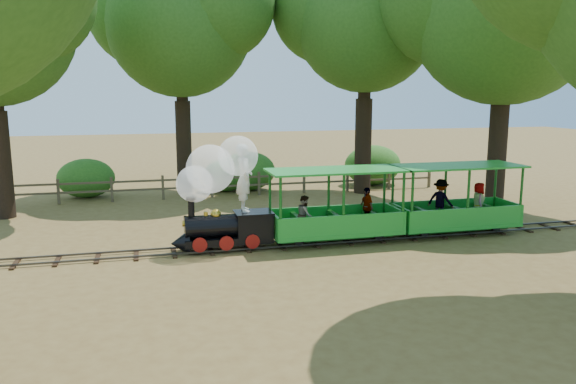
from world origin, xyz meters
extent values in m
plane|color=olive|center=(0.00, 0.00, 0.00)|extent=(90.00, 90.00, 0.00)
cube|color=#3F3D3A|center=(0.00, -0.30, 0.08)|extent=(22.00, 0.05, 0.05)
cube|color=#3F3D3A|center=(0.00, 0.30, 0.08)|extent=(22.00, 0.05, 0.05)
cube|color=#382314|center=(0.00, 0.00, 0.03)|extent=(0.12, 1.00, 0.05)
cube|color=#382314|center=(-5.00, 0.00, 0.03)|extent=(0.12, 1.00, 0.05)
cube|color=#382314|center=(5.00, 0.00, 0.03)|extent=(0.12, 1.00, 0.05)
cube|color=black|center=(-1.50, 0.00, 0.30)|extent=(2.44, 0.78, 0.20)
cylinder|color=black|center=(-1.89, 0.00, 0.71)|extent=(1.56, 0.62, 0.62)
cylinder|color=black|center=(-2.50, 0.00, 1.27)|extent=(0.18, 0.18, 0.49)
sphere|color=gold|center=(-1.83, 0.00, 1.04)|extent=(0.29, 0.29, 0.29)
cylinder|color=gold|center=(-2.11, 0.00, 1.07)|extent=(0.11, 0.11, 0.11)
cube|color=black|center=(-0.78, 0.00, 0.71)|extent=(1.00, 0.78, 0.61)
cube|color=black|center=(-0.78, 0.00, 1.03)|extent=(1.06, 0.84, 0.04)
cone|color=black|center=(-2.83, 0.00, 0.28)|extent=(0.50, 0.71, 0.71)
cylinder|color=gold|center=(-2.70, 0.00, 0.82)|extent=(0.11, 0.16, 0.16)
cylinder|color=maroon|center=(-2.33, -0.40, 0.30)|extent=(0.40, 0.07, 0.40)
cylinder|color=maroon|center=(-2.33, 0.40, 0.30)|extent=(0.40, 0.07, 0.40)
cylinder|color=maroon|center=(-1.61, -0.40, 0.30)|extent=(0.40, 0.07, 0.40)
cylinder|color=maroon|center=(-1.61, 0.40, 0.30)|extent=(0.40, 0.07, 0.40)
cylinder|color=maroon|center=(-0.89, -0.40, 0.30)|extent=(0.40, 0.07, 0.40)
cylinder|color=maroon|center=(-0.89, 0.40, 0.30)|extent=(0.40, 0.07, 0.40)
sphere|color=white|center=(-2.39, 0.05, 1.90)|extent=(1.00, 1.00, 1.00)
sphere|color=white|center=(-1.94, 0.10, 2.29)|extent=(1.33, 1.33, 1.33)
sphere|color=white|center=(-1.17, 0.15, 2.62)|extent=(1.11, 1.11, 1.11)
imported|color=white|center=(-1.00, 0.13, 2.00)|extent=(0.48, 0.71, 1.90)
cube|color=green|center=(1.66, 0.00, 0.35)|extent=(3.81, 1.46, 0.11)
cube|color=#145B18|center=(1.66, 0.00, 0.21)|extent=(3.42, 0.56, 0.16)
cube|color=green|center=(1.66, -0.68, 0.68)|extent=(3.81, 0.07, 0.56)
cube|color=green|center=(1.66, 0.68, 0.68)|extent=(3.81, 0.07, 0.56)
cube|color=green|center=(1.66, 0.00, 2.14)|extent=(3.97, 1.62, 0.06)
cylinder|color=#145B18|center=(-0.16, -0.66, 1.24)|extent=(0.08, 0.08, 1.79)
cylinder|color=#145B18|center=(-0.16, 0.66, 1.24)|extent=(0.08, 0.08, 1.79)
cylinder|color=#145B18|center=(3.47, -0.66, 1.24)|extent=(0.08, 0.08, 1.79)
cylinder|color=#145B18|center=(3.47, 0.66, 1.24)|extent=(0.08, 0.08, 1.79)
cube|color=#145B18|center=(0.52, 0.00, 0.63)|extent=(0.13, 1.23, 0.45)
cube|color=#145B18|center=(1.66, 0.00, 0.63)|extent=(0.13, 1.23, 0.45)
cube|color=#145B18|center=(2.80, 0.00, 0.63)|extent=(0.13, 1.23, 0.45)
cylinder|color=black|center=(0.44, -0.38, 0.26)|extent=(0.31, 0.07, 0.31)
cylinder|color=black|center=(0.44, 0.38, 0.26)|extent=(0.31, 0.07, 0.31)
cylinder|color=black|center=(2.88, -0.38, 0.26)|extent=(0.31, 0.07, 0.31)
cylinder|color=black|center=(2.88, 0.38, 0.26)|extent=(0.31, 0.07, 0.31)
imported|color=gray|center=(0.64, -0.29, 0.95)|extent=(0.53, 0.62, 1.10)
imported|color=gray|center=(2.68, 0.15, 0.99)|extent=(0.35, 0.71, 1.17)
cube|color=green|center=(5.56, 0.00, 0.35)|extent=(3.81, 1.46, 0.11)
cube|color=#145B18|center=(5.56, 0.00, 0.21)|extent=(3.42, 0.56, 0.16)
cube|color=green|center=(5.56, -0.68, 0.68)|extent=(3.81, 0.07, 0.56)
cube|color=green|center=(5.56, 0.68, 0.68)|extent=(3.81, 0.07, 0.56)
cube|color=green|center=(5.56, 0.00, 2.14)|extent=(3.97, 1.62, 0.06)
cylinder|color=#145B18|center=(3.75, -0.66, 1.24)|extent=(0.08, 0.08, 1.79)
cylinder|color=#145B18|center=(3.75, 0.66, 1.24)|extent=(0.08, 0.08, 1.79)
cylinder|color=#145B18|center=(7.38, -0.66, 1.24)|extent=(0.08, 0.08, 1.79)
cylinder|color=#145B18|center=(7.38, 0.66, 1.24)|extent=(0.08, 0.08, 1.79)
cube|color=#145B18|center=(4.42, 0.00, 0.63)|extent=(0.13, 1.23, 0.45)
cube|color=#145B18|center=(5.56, 0.00, 0.63)|extent=(0.13, 1.23, 0.45)
cube|color=#145B18|center=(6.71, 0.00, 0.63)|extent=(0.13, 1.23, 0.45)
cylinder|color=black|center=(4.35, -0.38, 0.26)|extent=(0.31, 0.07, 0.31)
cylinder|color=black|center=(4.35, 0.38, 0.26)|extent=(0.31, 0.07, 0.31)
cylinder|color=black|center=(6.78, -0.38, 0.26)|extent=(0.31, 0.07, 0.31)
cylinder|color=black|center=(6.78, 0.38, 0.26)|extent=(0.31, 0.07, 0.31)
imported|color=gray|center=(5.15, 0.19, 1.06)|extent=(0.88, 0.97, 1.31)
imported|color=gray|center=(6.28, -0.12, 1.01)|extent=(0.58, 0.69, 1.21)
cylinder|color=#2D2116|center=(-8.50, 6.00, 1.86)|extent=(0.70, 0.70, 3.72)
cylinder|color=#2D2116|center=(-2.00, 9.50, 1.98)|extent=(0.66, 0.66, 3.97)
cylinder|color=#2D2116|center=(-2.00, 9.50, 5.10)|extent=(0.50, 0.50, 2.27)
sphere|color=#2B581B|center=(-2.00, 9.50, 7.15)|extent=(6.11, 6.11, 6.11)
sphere|color=#2B581B|center=(-0.47, 8.58, 7.92)|extent=(4.58, 4.58, 4.58)
sphere|color=#2B581B|center=(-3.38, 10.57, 7.76)|extent=(4.89, 4.89, 4.89)
cylinder|color=#2D2116|center=(5.50, 7.50, 2.03)|extent=(0.72, 0.72, 4.06)
cylinder|color=#2D2116|center=(5.50, 7.50, 5.22)|extent=(0.54, 0.54, 2.32)
sphere|color=#2B581B|center=(5.50, 7.50, 7.28)|extent=(5.97, 5.97, 5.97)
sphere|color=#2B581B|center=(6.99, 6.60, 8.02)|extent=(4.48, 4.48, 4.48)
sphere|color=#2B581B|center=(4.16, 8.54, 7.87)|extent=(4.78, 4.78, 4.78)
cylinder|color=#2D2116|center=(9.00, 3.00, 1.99)|extent=(0.68, 0.68, 3.98)
cylinder|color=#2D2116|center=(9.00, 3.00, 5.11)|extent=(0.51, 0.51, 2.27)
sphere|color=#2B581B|center=(9.00, 3.00, 7.27)|extent=(6.84, 6.84, 6.84)
cube|color=brown|center=(-9.00, 8.00, 0.50)|extent=(0.10, 0.10, 1.00)
cube|color=brown|center=(-7.00, 8.00, 0.50)|extent=(0.10, 0.10, 1.00)
cube|color=brown|center=(-5.00, 8.00, 0.50)|extent=(0.10, 0.10, 1.00)
cube|color=brown|center=(-3.00, 8.00, 0.50)|extent=(0.10, 0.10, 1.00)
cube|color=brown|center=(-1.00, 8.00, 0.50)|extent=(0.10, 0.10, 1.00)
cube|color=brown|center=(1.00, 8.00, 0.50)|extent=(0.10, 0.10, 1.00)
cube|color=brown|center=(3.00, 8.00, 0.50)|extent=(0.10, 0.10, 1.00)
cube|color=brown|center=(5.00, 8.00, 0.50)|extent=(0.10, 0.10, 1.00)
cube|color=brown|center=(7.00, 8.00, 0.50)|extent=(0.10, 0.10, 1.00)
cube|color=brown|center=(9.00, 8.00, 0.50)|extent=(0.10, 0.10, 1.00)
cube|color=brown|center=(0.00, 8.00, 0.80)|extent=(18.00, 0.06, 0.08)
cube|color=brown|center=(0.00, 8.00, 0.45)|extent=(18.00, 0.06, 0.08)
ellipsoid|color=#2D6B1E|center=(-6.08, 9.30, 0.81)|extent=(2.34, 1.80, 1.62)
ellipsoid|color=#2D6B1E|center=(0.74, 9.30, 0.87)|extent=(2.51, 1.93, 1.74)
ellipsoid|color=#2D6B1E|center=(-0.21, 9.30, 0.71)|extent=(2.06, 1.58, 1.42)
ellipsoid|color=#2D6B1E|center=(6.74, 9.30, 0.94)|extent=(2.71, 2.08, 1.88)
camera|label=1|loc=(-3.66, -15.12, 4.39)|focal=35.00mm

